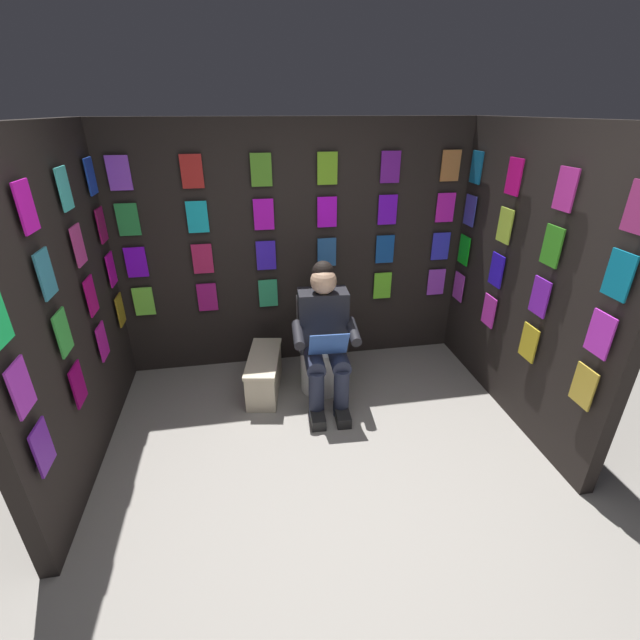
# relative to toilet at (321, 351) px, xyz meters

# --- Properties ---
(ground_plane) EXTENTS (30.00, 30.00, 0.00)m
(ground_plane) POSITION_rel_toilet_xyz_m (0.14, 1.57, -0.33)
(ground_plane) COLOR gray
(display_wall_back) EXTENTS (3.23, 0.14, 2.20)m
(display_wall_back) POSITION_rel_toilet_xyz_m (0.14, -0.54, 0.78)
(display_wall_back) COLOR black
(display_wall_back) RESTS_ON ground
(display_wall_left) EXTENTS (0.14, 2.05, 2.20)m
(display_wall_left) POSITION_rel_toilet_xyz_m (-1.47, 0.54, 0.78)
(display_wall_left) COLOR black
(display_wall_left) RESTS_ON ground
(display_wall_right) EXTENTS (0.14, 2.05, 2.20)m
(display_wall_right) POSITION_rel_toilet_xyz_m (1.75, 0.54, 0.78)
(display_wall_right) COLOR black
(display_wall_right) RESTS_ON ground
(toilet) EXTENTS (0.41, 0.56, 0.77)m
(toilet) POSITION_rel_toilet_xyz_m (0.00, 0.00, 0.00)
(toilet) COLOR white
(toilet) RESTS_ON ground
(person_reading) EXTENTS (0.54, 0.70, 1.19)m
(person_reading) POSITION_rel_toilet_xyz_m (0.01, 0.23, 0.27)
(person_reading) COLOR black
(person_reading) RESTS_ON ground
(comic_longbox_near) EXTENTS (0.37, 0.70, 0.35)m
(comic_longbox_near) POSITION_rel_toilet_xyz_m (0.51, 0.04, -0.15)
(comic_longbox_near) COLOR beige
(comic_longbox_near) RESTS_ON ground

